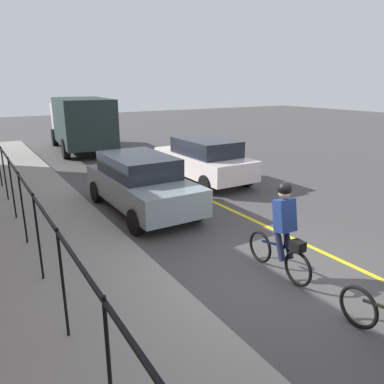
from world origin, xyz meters
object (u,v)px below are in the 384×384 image
(box_truck_background, at_px, (81,122))
(cyclist_lead, at_px, (283,230))
(parked_sedan_rear, at_px, (141,182))
(patrol_sedan, at_px, (204,159))

(box_truck_background, bearing_deg, cyclist_lead, -176.75)
(parked_sedan_rear, height_order, box_truck_background, box_truck_background)
(cyclist_lead, height_order, parked_sedan_rear, cyclist_lead)
(parked_sedan_rear, relative_size, box_truck_background, 0.64)
(box_truck_background, bearing_deg, patrol_sedan, -161.48)
(cyclist_lead, xyz_separation_m, box_truck_background, (15.35, -0.55, 0.64))
(patrol_sedan, distance_m, parked_sedan_rear, 3.78)
(cyclist_lead, height_order, box_truck_background, box_truck_background)
(patrol_sedan, height_order, parked_sedan_rear, same)
(cyclist_lead, bearing_deg, patrol_sedan, -19.08)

